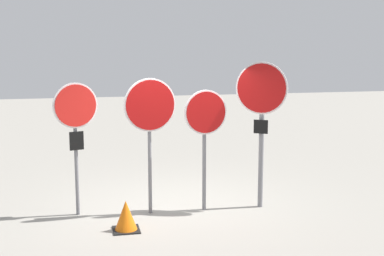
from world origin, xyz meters
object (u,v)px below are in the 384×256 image
stop_sign_3 (261,107)px  traffic_cone_0 (126,216)px  stop_sign_0 (76,119)px  stop_sign_1 (150,113)px  stop_sign_2 (205,123)px

stop_sign_3 → traffic_cone_0: 3.02m
stop_sign_0 → stop_sign_1: size_ratio=0.97×
stop_sign_0 → stop_sign_3: 3.21m
stop_sign_0 → stop_sign_1: stop_sign_1 is taller
stop_sign_1 → stop_sign_2: size_ratio=1.10×
stop_sign_2 → stop_sign_3: 1.04m
stop_sign_1 → traffic_cone_0: size_ratio=4.83×
stop_sign_1 → traffic_cone_0: 1.77m
stop_sign_0 → stop_sign_2: 2.20m
stop_sign_3 → stop_sign_1: bearing=-150.3°
stop_sign_0 → traffic_cone_0: bearing=-69.7°
stop_sign_1 → stop_sign_3: stop_sign_3 is taller
stop_sign_1 → stop_sign_3: 1.96m
stop_sign_0 → stop_sign_3: stop_sign_3 is taller
stop_sign_2 → stop_sign_3: stop_sign_3 is taller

